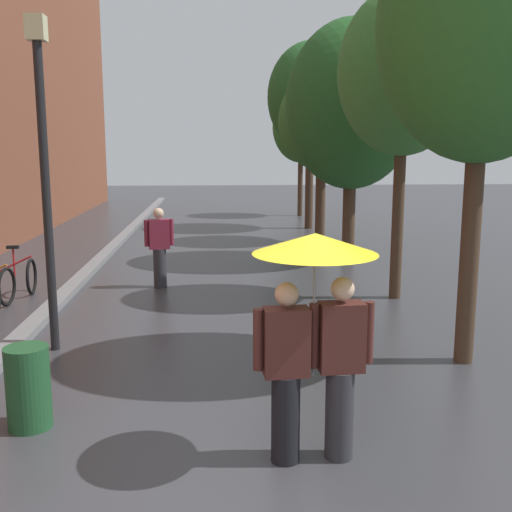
{
  "coord_description": "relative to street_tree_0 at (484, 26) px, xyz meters",
  "views": [
    {
      "loc": [
        -0.31,
        -4.51,
        2.82
      ],
      "look_at": [
        0.21,
        3.63,
        1.35
      ],
      "focal_mm": 42.93,
      "sensor_mm": 36.0,
      "label": 1
    }
  ],
  "objects": [
    {
      "name": "litter_bin",
      "position": [
        -5.16,
        -1.59,
        -3.82
      ],
      "size": [
        0.44,
        0.44,
        0.85
      ],
      "primitive_type": "cylinder",
      "color": "#1E4C28",
      "rests_on": "ground"
    },
    {
      "name": "street_tree_3",
      "position": [
        -0.18,
        10.35,
        -0.76
      ],
      "size": [
        2.53,
        2.53,
        4.91
      ],
      "color": "#473323",
      "rests_on": "ground"
    },
    {
      "name": "street_tree_0",
      "position": [
        0.0,
        0.0,
        0.0
      ],
      "size": [
        2.59,
        2.59,
        5.94
      ],
      "color": "#473323",
      "rests_on": "ground"
    },
    {
      "name": "ground_plane",
      "position": [
        -2.93,
        -3.04,
        -4.25
      ],
      "size": [
        80.0,
        80.0,
        0.0
      ],
      "primitive_type": "plane",
      "color": "#38383D"
    },
    {
      "name": "parked_bicycle_6",
      "position": [
        -7.32,
        4.14,
        -3.87
      ],
      "size": [
        1.12,
        0.76,
        0.96
      ],
      "color": "black",
      "rests_on": "ground"
    },
    {
      "name": "kerb_strip",
      "position": [
        -6.13,
        6.96,
        -4.19
      ],
      "size": [
        0.3,
        36.0,
        0.12
      ],
      "primitive_type": "cube",
      "color": "slate",
      "rests_on": "ground"
    },
    {
      "name": "street_tree_2",
      "position": [
        -0.02,
        7.16,
        -0.48
      ],
      "size": [
        3.16,
        3.16,
        5.77
      ],
      "color": "#473323",
      "rests_on": "ground"
    },
    {
      "name": "street_tree_1",
      "position": [
        0.09,
        3.46,
        -0.15
      ],
      "size": [
        2.35,
        2.35,
        5.6
      ],
      "color": "#473323",
      "rests_on": "ground"
    },
    {
      "name": "street_tree_5",
      "position": [
        0.16,
        17.2,
        -0.68
      ],
      "size": [
        2.28,
        2.28,
        5.01
      ],
      "color": "#473323",
      "rests_on": "ground"
    },
    {
      "name": "pedestrian_walking_midground",
      "position": [
        -4.4,
        4.64,
        -3.43
      ],
      "size": [
        0.58,
        0.3,
        1.61
      ],
      "color": "#2D2D33",
      "rests_on": "ground"
    },
    {
      "name": "couple_under_umbrella",
      "position": [
        -2.4,
        -2.41,
        -2.87
      ],
      "size": [
        1.1,
        1.1,
        2.08
      ],
      "color": "black",
      "rests_on": "ground"
    },
    {
      "name": "street_tree_4",
      "position": [
        -0.07,
        13.33,
        0.16
      ],
      "size": [
        2.89,
        2.89,
        6.24
      ],
      "color": "#473323",
      "rests_on": "ground"
    },
    {
      "name": "street_lamp_post",
      "position": [
        -5.53,
        0.84,
        -1.64
      ],
      "size": [
        0.24,
        0.24,
        4.47
      ],
      "color": "black",
      "rests_on": "ground"
    }
  ]
}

